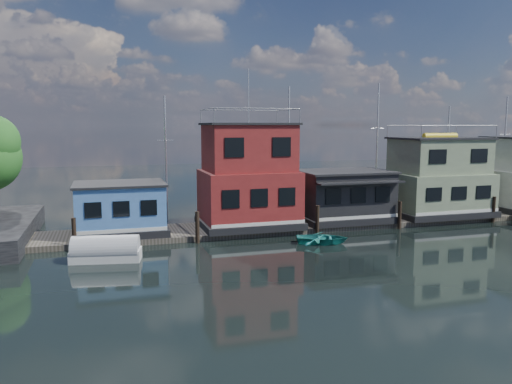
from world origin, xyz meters
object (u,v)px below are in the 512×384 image
object	(u,v)px
houseboat_red	(249,178)
dinghy_teal	(322,238)
houseboat_blue	(120,209)
houseboat_dark	(343,196)
tarp_runabout	(106,251)
houseboat_green	(438,178)

from	to	relation	value
houseboat_red	dinghy_teal	world-z (taller)	houseboat_red
houseboat_blue	dinghy_teal	distance (m)	14.39
houseboat_blue	houseboat_dark	bearing A→B (deg)	-0.06
houseboat_red	tarp_runabout	size ratio (longest dim) A/B	2.76
houseboat_blue	houseboat_green	world-z (taller)	houseboat_green
houseboat_red	houseboat_dark	bearing A→B (deg)	-0.14
houseboat_blue	tarp_runabout	distance (m)	6.06
dinghy_teal	tarp_runabout	distance (m)	14.26
houseboat_dark	tarp_runabout	distance (m)	19.53
houseboat_dark	dinghy_teal	size ratio (longest dim) A/B	2.09
houseboat_green	dinghy_teal	bearing A→B (deg)	-157.59
houseboat_dark	houseboat_red	bearing A→B (deg)	179.86
houseboat_blue	dinghy_teal	xyz separation A→B (m)	(13.17, -5.50, -1.84)
houseboat_dark	tarp_runabout	bearing A→B (deg)	-162.87
dinghy_teal	houseboat_red	bearing A→B (deg)	54.81
houseboat_blue	houseboat_red	world-z (taller)	houseboat_red
houseboat_green	houseboat_dark	bearing A→B (deg)	-179.88
tarp_runabout	houseboat_blue	bearing A→B (deg)	89.54
houseboat_red	tarp_runabout	world-z (taller)	houseboat_red
dinghy_teal	tarp_runabout	bearing A→B (deg)	112.08
houseboat_red	tarp_runabout	xyz separation A→B (m)	(-10.58, -5.75, -3.49)
houseboat_red	houseboat_green	xyz separation A→B (m)	(17.00, 0.00, -0.55)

